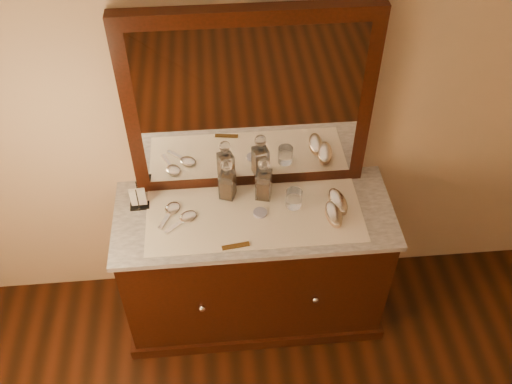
# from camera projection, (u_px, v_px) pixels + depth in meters

# --- Properties ---
(dresser_cabinet) EXTENTS (1.40, 0.55, 0.82)m
(dresser_cabinet) POSITION_uv_depth(u_px,v_px,m) (254.00, 266.00, 3.20)
(dresser_cabinet) COLOR black
(dresser_cabinet) RESTS_ON floor
(dresser_plinth) EXTENTS (1.46, 0.59, 0.08)m
(dresser_plinth) POSITION_uv_depth(u_px,v_px,m) (255.00, 303.00, 3.46)
(dresser_plinth) COLOR black
(dresser_plinth) RESTS_ON floor
(knob_left) EXTENTS (0.04, 0.04, 0.04)m
(knob_left) POSITION_uv_depth(u_px,v_px,m) (202.00, 308.00, 2.95)
(knob_left) COLOR silver
(knob_left) RESTS_ON dresser_cabinet
(knob_right) EXTENTS (0.04, 0.04, 0.04)m
(knob_right) POSITION_uv_depth(u_px,v_px,m) (315.00, 300.00, 2.99)
(knob_right) COLOR silver
(knob_right) RESTS_ON dresser_cabinet
(marble_top) EXTENTS (1.44, 0.59, 0.03)m
(marble_top) POSITION_uv_depth(u_px,v_px,m) (254.00, 215.00, 2.90)
(marble_top) COLOR silver
(marble_top) RESTS_ON dresser_cabinet
(mirror_frame) EXTENTS (1.20, 0.08, 1.00)m
(mirror_frame) POSITION_uv_depth(u_px,v_px,m) (250.00, 105.00, 2.71)
(mirror_frame) COLOR black
(mirror_frame) RESTS_ON marble_top
(mirror_glass) EXTENTS (1.06, 0.01, 0.86)m
(mirror_glass) POSITION_uv_depth(u_px,v_px,m) (250.00, 109.00, 2.68)
(mirror_glass) COLOR white
(mirror_glass) RESTS_ON marble_top
(lace_runner) EXTENTS (1.10, 0.45, 0.00)m
(lace_runner) POSITION_uv_depth(u_px,v_px,m) (255.00, 215.00, 2.87)
(lace_runner) COLOR white
(lace_runner) RESTS_ON marble_top
(pin_dish) EXTENTS (0.07, 0.07, 0.01)m
(pin_dish) POSITION_uv_depth(u_px,v_px,m) (260.00, 213.00, 2.87)
(pin_dish) COLOR white
(pin_dish) RESTS_ON lace_runner
(comb) EXTENTS (0.14, 0.04, 0.01)m
(comb) POSITION_uv_depth(u_px,v_px,m) (236.00, 246.00, 2.72)
(comb) COLOR brown
(comb) RESTS_ON lace_runner
(napkin_rack) EXTENTS (0.10, 0.07, 0.15)m
(napkin_rack) POSITION_uv_depth(u_px,v_px,m) (138.00, 198.00, 2.88)
(napkin_rack) COLOR black
(napkin_rack) RESTS_ON marble_top
(decanter_left) EXTENTS (0.10, 0.10, 0.25)m
(decanter_left) POSITION_uv_depth(u_px,v_px,m) (227.00, 183.00, 2.90)
(decanter_left) COLOR brown
(decanter_left) RESTS_ON lace_runner
(decanter_right) EXTENTS (0.10, 0.10, 0.26)m
(decanter_right) POSITION_uv_depth(u_px,v_px,m) (264.00, 182.00, 2.90)
(decanter_right) COLOR brown
(decanter_right) RESTS_ON lace_runner
(brush_near) EXTENTS (0.09, 0.18, 0.05)m
(brush_near) POSITION_uv_depth(u_px,v_px,m) (334.00, 214.00, 2.84)
(brush_near) COLOR #A17F63
(brush_near) RESTS_ON lace_runner
(brush_far) EXTENTS (0.11, 0.19, 0.05)m
(brush_far) POSITION_uv_depth(u_px,v_px,m) (338.00, 202.00, 2.90)
(brush_far) COLOR #A17F63
(brush_far) RESTS_ON lace_runner
(hand_mirror_outer) EXTENTS (0.13, 0.20, 0.02)m
(hand_mirror_outer) POSITION_uv_depth(u_px,v_px,m) (171.00, 210.00, 2.88)
(hand_mirror_outer) COLOR silver
(hand_mirror_outer) RESTS_ON lace_runner
(hand_mirror_inner) EXTENTS (0.18, 0.17, 0.02)m
(hand_mirror_inner) POSITION_uv_depth(u_px,v_px,m) (186.00, 218.00, 2.84)
(hand_mirror_inner) COLOR silver
(hand_mirror_inner) RESTS_ON lace_runner
(tumblers) EXTENTS (0.08, 0.08, 0.10)m
(tumblers) POSITION_uv_depth(u_px,v_px,m) (294.00, 199.00, 2.89)
(tumblers) COLOR white
(tumblers) RESTS_ON lace_runner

